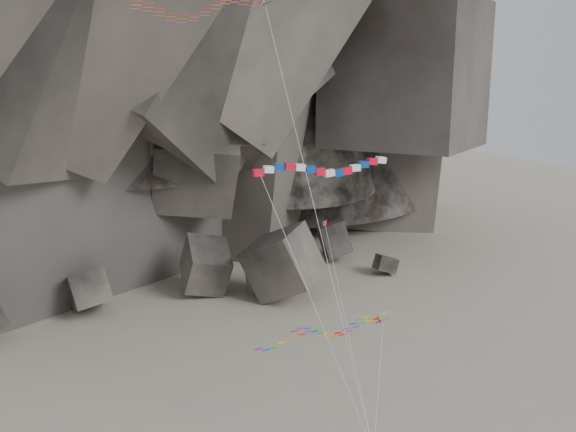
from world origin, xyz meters
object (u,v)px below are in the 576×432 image
pennant_kite (333,262)px  banner_kite (323,169)px  delta_kite (195,7)px  parafoil_kite (318,332)px

pennant_kite → banner_kite: bearing=139.2°
delta_kite → pennant_kite: (9.47, -2.25, -18.08)m
parafoil_kite → pennant_kite: bearing=26.1°
delta_kite → parafoil_kite: bearing=0.3°
delta_kite → banner_kite: delta_kite is taller
banner_kite → delta_kite: bearing=175.1°
delta_kite → parafoil_kite: (7.57, -3.30, -22.89)m
delta_kite → pennant_kite: size_ratio=2.07×
banner_kite → parafoil_kite: bearing=-121.5°
delta_kite → pennant_kite: delta_kite is taller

